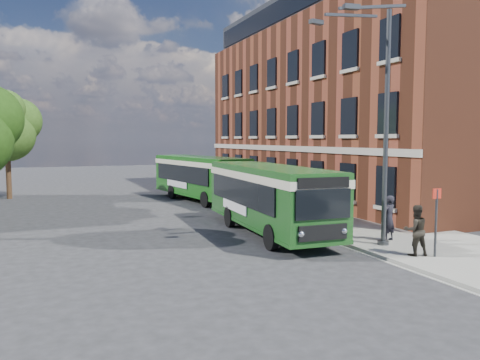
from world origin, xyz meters
name	(u,v)px	position (x,y,z in m)	size (l,w,h in m)	color
ground	(239,249)	(0.00, 0.00, 0.00)	(120.00, 120.00, 0.00)	#252527
pavement	(296,208)	(7.00, 8.00, 0.07)	(6.00, 48.00, 0.15)	gray
kerb_line	(249,213)	(3.95, 8.00, 0.01)	(0.12, 48.00, 0.01)	beige
brick_office	(354,101)	(14.00, 12.00, 6.97)	(12.10, 26.00, 14.20)	brown
street_lamp	(379,124)	(4.84, -2.00, 4.79)	(2.96, 2.38, 9.00)	#3A3D3F
bus_stop_sign	(436,218)	(5.60, -4.20, 1.51)	(0.35, 0.08, 2.52)	#3A3D3F
bus_front	(269,193)	(2.40, 2.30, 1.83)	(3.09, 9.90, 3.02)	#1A4C19
bus_rear	(200,174)	(3.00, 14.15, 1.83)	(4.07, 10.08, 3.02)	#165A15
pedestrian_a	(389,218)	(5.86, -1.50, 1.06)	(0.67, 0.44, 1.82)	black
pedestrian_b	(416,230)	(5.09, -3.79, 1.04)	(0.87, 0.67, 1.78)	black
tree_right	(7,126)	(-9.09, 20.32, 5.14)	(4.49, 4.27, 7.58)	#382514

